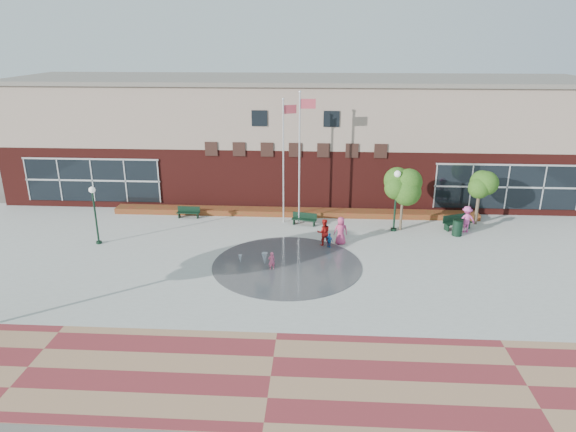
# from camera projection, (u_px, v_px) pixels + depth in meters

# --- Properties ---
(ground) EXTENTS (120.00, 120.00, 0.00)m
(ground) POSITION_uv_depth(u_px,v_px,m) (283.00, 290.00, 26.02)
(ground) COLOR #666056
(ground) RESTS_ON ground
(plaza_concrete) EXTENTS (46.00, 18.00, 0.01)m
(plaza_concrete) POSITION_uv_depth(u_px,v_px,m) (288.00, 258.00, 29.79)
(plaza_concrete) COLOR #A8A8A0
(plaza_concrete) RESTS_ON ground
(paver_band) EXTENTS (46.00, 6.00, 0.01)m
(paver_band) POSITION_uv_depth(u_px,v_px,m) (271.00, 376.00, 19.43)
(paver_band) COLOR maroon
(paver_band) RESTS_ON ground
(splash_pad) EXTENTS (8.40, 8.40, 0.01)m
(splash_pad) POSITION_uv_depth(u_px,v_px,m) (287.00, 265.00, 28.85)
(splash_pad) COLOR #383A3D
(splash_pad) RESTS_ON ground
(library_building) EXTENTS (44.40, 10.40, 9.20)m
(library_building) POSITION_uv_depth(u_px,v_px,m) (298.00, 136.00, 40.95)
(library_building) COLOR #4B1612
(library_building) RESTS_ON ground
(flower_bed) EXTENTS (26.00, 1.20, 0.40)m
(flower_bed) POSITION_uv_depth(u_px,v_px,m) (294.00, 215.00, 36.95)
(flower_bed) COLOR #A90916
(flower_bed) RESTS_ON ground
(flagpole_left) EXTENTS (0.92, 0.46, 8.46)m
(flagpole_left) POSITION_uv_depth(u_px,v_px,m) (284.00, 155.00, 34.03)
(flagpole_left) COLOR white
(flagpole_left) RESTS_ON ground
(flagpole_right) EXTENTS (1.11, 0.18, 8.95)m
(flagpole_right) POSITION_uv_depth(u_px,v_px,m) (300.00, 152.00, 33.60)
(flagpole_right) COLOR white
(flagpole_right) RESTS_ON ground
(lamp_left) EXTENTS (0.39, 0.39, 3.68)m
(lamp_left) POSITION_uv_depth(u_px,v_px,m) (95.00, 209.00, 31.11)
(lamp_left) COLOR black
(lamp_left) RESTS_ON ground
(lamp_right) EXTENTS (0.43, 0.43, 4.10)m
(lamp_right) POSITION_uv_depth(u_px,v_px,m) (396.00, 194.00, 33.13)
(lamp_right) COLOR black
(lamp_right) RESTS_ON ground
(bench_left) EXTENTS (1.61, 0.49, 0.81)m
(bench_left) POSITION_uv_depth(u_px,v_px,m) (188.00, 214.00, 36.30)
(bench_left) COLOR black
(bench_left) RESTS_ON ground
(bench_mid) EXTENTS (1.74, 0.82, 0.85)m
(bench_mid) POSITION_uv_depth(u_px,v_px,m) (304.00, 221.00, 34.90)
(bench_mid) COLOR black
(bench_mid) RESTS_ON ground
(bench_right) EXTENTS (2.02, 1.25, 0.99)m
(bench_right) POSITION_uv_depth(u_px,v_px,m) (457.00, 225.00, 34.13)
(bench_right) COLOR black
(bench_right) RESTS_ON ground
(trash_can) EXTENTS (0.68, 0.68, 1.11)m
(trash_can) POSITION_uv_depth(u_px,v_px,m) (457.00, 227.00, 32.98)
(trash_can) COLOR black
(trash_can) RESTS_ON ground
(tree_mid) EXTENTS (2.43, 2.43, 4.11)m
(tree_mid) POSITION_uv_depth(u_px,v_px,m) (403.00, 187.00, 33.10)
(tree_mid) COLOR #4A3A2B
(tree_mid) RESTS_ON ground
(tree_small_right) EXTENTS (2.42, 2.42, 4.14)m
(tree_small_right) POSITION_uv_depth(u_px,v_px,m) (481.00, 182.00, 34.19)
(tree_small_right) COLOR #4A3A2B
(tree_small_right) RESTS_ON ground
(water_jet_a) EXTENTS (0.36, 0.36, 0.70)m
(water_jet_a) POSITION_uv_depth(u_px,v_px,m) (265.00, 265.00, 28.88)
(water_jet_a) COLOR white
(water_jet_a) RESTS_ON ground
(water_jet_b) EXTENTS (0.22, 0.22, 0.50)m
(water_jet_b) POSITION_uv_depth(u_px,v_px,m) (240.00, 263.00, 29.11)
(water_jet_b) COLOR white
(water_jet_b) RESTS_ON ground
(child_splash) EXTENTS (0.46, 0.39, 1.06)m
(child_splash) POSITION_uv_depth(u_px,v_px,m) (272.00, 261.00, 28.13)
(child_splash) COLOR #E05279
(child_splash) RESTS_ON ground
(adult_red) EXTENTS (0.91, 0.76, 1.70)m
(adult_red) POSITION_uv_depth(u_px,v_px,m) (324.00, 232.00, 31.35)
(adult_red) COLOR #B41714
(adult_red) RESTS_ON ground
(adult_pink) EXTENTS (0.94, 0.69, 1.76)m
(adult_pink) POSITION_uv_depth(u_px,v_px,m) (341.00, 231.00, 31.52)
(adult_pink) COLOR #C53A6C
(adult_pink) RESTS_ON ground
(child_blue) EXTENTS (0.57, 0.56, 0.97)m
(child_blue) POSITION_uv_depth(u_px,v_px,m) (329.00, 241.00, 31.07)
(child_blue) COLOR #1B5EA8
(child_blue) RESTS_ON ground
(person_bench) EXTENTS (1.22, 0.79, 1.78)m
(person_bench) POSITION_uv_depth(u_px,v_px,m) (466.00, 219.00, 33.45)
(person_bench) COLOR #E34EA4
(person_bench) RESTS_ON ground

